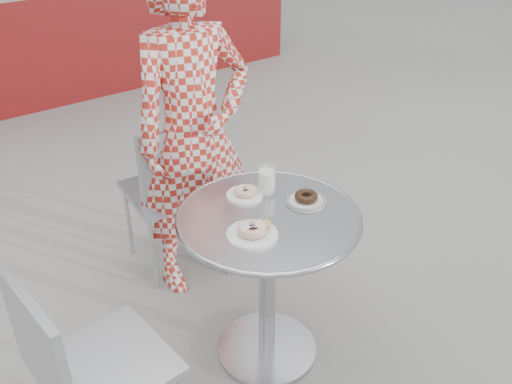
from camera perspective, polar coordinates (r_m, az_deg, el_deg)
ground at (r=2.90m, az=0.24°, el=-15.26°), size 60.00×60.00×0.00m
bistro_table at (r=2.49m, az=1.21°, el=-6.07°), size 0.79×0.79×0.79m
chair_far at (r=3.28m, az=-8.40°, el=-2.81°), size 0.49×0.49×0.94m
seated_person at (r=2.88m, az=-6.26°, el=5.83°), size 0.66×0.44×1.76m
plate_far at (r=2.50m, az=-1.13°, el=-0.08°), size 0.16×0.16×0.04m
plate_near at (r=2.24m, az=-0.30°, el=-3.94°), size 0.20×0.20×0.05m
plate_checker at (r=2.46m, az=5.03°, el=-0.72°), size 0.18×0.18×0.05m
milk_cup at (r=2.50m, az=1.07°, el=1.14°), size 0.08×0.08×0.13m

